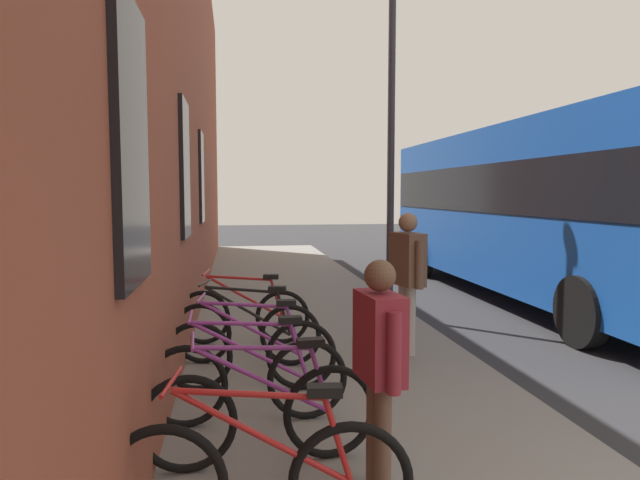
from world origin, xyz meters
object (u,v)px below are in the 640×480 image
Objects in this scene: bicycle_beside_lamp at (246,332)px; bicycle_nearest_sign at (243,315)px; bicycle_by_door at (260,479)px; bicycle_under_window at (250,353)px; pedestrian_crossing_street at (379,352)px; street_lamp at (391,118)px; bicycle_leaning_wall at (262,414)px; bicycle_mid_rack at (249,379)px; pedestrian_by_facade at (407,268)px; city_bus at (538,203)px.

bicycle_beside_lamp and bicycle_nearest_sign have the same top height.
bicycle_by_door and bicycle_under_window have the same top height.
bicycle_beside_lamp is 0.91m from bicycle_nearest_sign.
street_lamp is at bearing -16.45° from pedestrian_crossing_street.
bicycle_by_door and bicycle_leaning_wall have the same top height.
bicycle_under_window is 5.21m from street_lamp.
bicycle_by_door is 2.54m from bicycle_under_window.
bicycle_beside_lamp is at bearing -0.66° from bicycle_mid_rack.
pedestrian_by_facade is 0.32× the size of street_lamp.
pedestrian_by_facade is (1.86, -2.01, 0.68)m from bicycle_mid_rack.
street_lamp reaches higher than bicycle_by_door.
bicycle_beside_lamp is at bearing 1.20° from bicycle_under_window.
city_bus reaches higher than pedestrian_by_facade.
bicycle_under_window is at bearing 118.06° from pedestrian_by_facade.
bicycle_by_door is 1.00× the size of pedestrian_by_facade.
bicycle_leaning_wall is at bearing -178.77° from bicycle_nearest_sign.
city_bus is at bearing -71.68° from street_lamp.
street_lamp is at bearing -34.43° from bicycle_under_window.
bicycle_mid_rack is at bearing 32.79° from pedestrian_crossing_street.
pedestrian_by_facade is at bearing -110.58° from bicycle_nearest_sign.
pedestrian_by_facade is at bearing -47.17° from bicycle_mid_rack.
bicycle_by_door is at bearing -179.79° from bicycle_nearest_sign.
bicycle_mid_rack is 0.17× the size of city_bus.
street_lamp is (5.19, -2.43, 2.85)m from bicycle_leaning_wall.
bicycle_under_window is 1.00× the size of pedestrian_by_facade.
bicycle_by_door is 9.37m from city_bus.
bicycle_nearest_sign is at bearing 0.21° from bicycle_by_door.
pedestrian_crossing_street is at bearing -168.06° from bicycle_nearest_sign.
bicycle_under_window is at bearing -0.45° from bicycle_by_door.
bicycle_by_door is 1.09m from pedestrian_crossing_street.
bicycle_under_window is 1.80m from bicycle_nearest_sign.
bicycle_leaning_wall is at bearing 143.80° from pedestrian_by_facade.
bicycle_leaning_wall is at bearing -174.52° from bicycle_mid_rack.
bicycle_leaning_wall is at bearing 137.63° from city_bus.
street_lamp reaches higher than pedestrian_crossing_street.
bicycle_nearest_sign is at bearing 125.68° from street_lamp.
bicycle_by_door is 1.12× the size of pedestrian_crossing_street.
city_bus reaches higher than bicycle_nearest_sign.
bicycle_by_door is 1.00× the size of bicycle_leaning_wall.
bicycle_by_door is at bearing -179.40° from bicycle_mid_rack.
bicycle_leaning_wall is 1.00× the size of bicycle_under_window.
bicycle_nearest_sign is 1.12× the size of pedestrian_crossing_street.
bicycle_beside_lamp is (0.89, 0.02, 0.00)m from bicycle_under_window.
bicycle_by_door is 4.16m from pedestrian_by_facade.
bicycle_mid_rack is at bearing 133.47° from city_bus.
bicycle_beside_lamp is 7.07m from city_bus.
bicycle_mid_rack is (0.78, 0.07, -0.00)m from bicycle_leaning_wall.
pedestrian_crossing_street reaches higher than bicycle_leaning_wall.
bicycle_mid_rack is at bearing 150.40° from street_lamp.
city_bus reaches higher than bicycle_leaning_wall.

